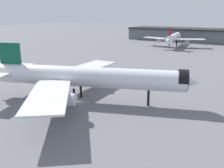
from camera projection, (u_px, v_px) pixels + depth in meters
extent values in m
plane|color=slate|center=(79.00, 102.00, 69.41)|extent=(900.00, 900.00, 0.00)
cylinder|color=silver|center=(86.00, 77.00, 68.08)|extent=(51.61, 26.10, 5.51)
cone|color=silver|center=(187.00, 82.00, 62.98)|extent=(7.69, 7.34, 5.40)
cylinder|color=black|center=(183.00, 80.00, 63.08)|extent=(4.46, 6.09, 5.57)
cube|color=silver|center=(88.00, 67.00, 83.04)|extent=(10.69, 24.84, 0.44)
cylinder|color=#B7BAC1|center=(89.00, 75.00, 80.56)|extent=(8.11, 5.73, 3.03)
cube|color=silver|center=(49.00, 95.00, 55.06)|extent=(22.36, 23.88, 0.44)
cylinder|color=#B7BAC1|center=(60.00, 99.00, 58.05)|extent=(8.11, 5.73, 3.03)
cube|color=#0F5138|center=(11.00, 58.00, 71.14)|extent=(6.15, 3.03, 8.82)
cube|color=silver|center=(20.00, 67.00, 78.26)|extent=(8.23, 10.79, 0.33)
cylinder|color=black|center=(148.00, 98.00, 66.18)|extent=(0.66, 0.66, 4.41)
cylinder|color=black|center=(81.00, 90.00, 72.68)|extent=(0.66, 0.66, 4.41)
cylinder|color=black|center=(74.00, 97.00, 67.22)|extent=(0.66, 0.66, 4.41)
cylinder|color=white|center=(174.00, 37.00, 184.42)|extent=(13.92, 43.86, 5.21)
cone|color=white|center=(178.00, 35.00, 203.80)|extent=(6.16, 6.65, 5.11)
cone|color=white|center=(168.00, 40.00, 165.05)|extent=(6.22, 7.64, 4.95)
cylinder|color=black|center=(178.00, 35.00, 202.77)|extent=(5.63, 3.36, 5.27)
cube|color=white|center=(156.00, 38.00, 186.22)|extent=(20.32, 9.13, 0.42)
cylinder|color=#B7BAC1|center=(160.00, 40.00, 186.75)|extent=(4.04, 6.57, 2.87)
cube|color=white|center=(191.00, 39.00, 176.96)|extent=(20.56, 15.80, 0.42)
cylinder|color=#B7BAC1|center=(187.00, 41.00, 179.24)|extent=(4.04, 6.57, 2.87)
cube|color=red|center=(170.00, 33.00, 167.00)|extent=(1.57, 5.24, 8.34)
cube|color=white|center=(161.00, 39.00, 169.18)|extent=(8.50, 5.44, 0.31)
cube|color=white|center=(177.00, 39.00, 165.28)|extent=(8.50, 5.44, 0.31)
cylinder|color=black|center=(176.00, 42.00, 198.11)|extent=(0.63, 0.63, 4.17)
cylinder|color=black|center=(169.00, 44.00, 184.80)|extent=(0.63, 0.63, 4.17)
cylinder|color=black|center=(177.00, 44.00, 182.76)|extent=(0.63, 0.63, 4.17)
cone|color=#F2600C|center=(175.00, 81.00, 89.88)|extent=(0.61, 0.61, 0.76)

